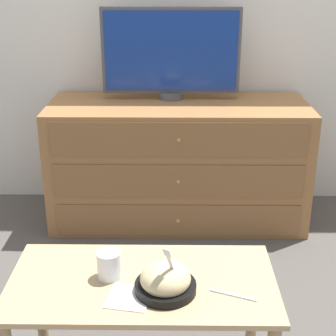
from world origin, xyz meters
The scene contains 8 objects.
ground_plane centered at (0.00, 0.00, 0.00)m, with size 12.00×12.00×0.00m, color #56514C.
dresser centered at (-0.04, -0.32, 0.37)m, with size 1.52×0.59×0.74m.
tv centered at (-0.08, -0.20, 1.01)m, with size 0.81×0.14×0.53m.
coffee_table centered at (-0.17, -1.72, 0.40)m, with size 0.93×0.47×0.48m.
takeout_bowl centered at (-0.09, -1.78, 0.52)m, with size 0.21×0.21×0.19m.
drink_cup centered at (-0.29, -1.70, 0.53)m, with size 0.08×0.08×0.10m.
napkin centered at (-0.21, -1.82, 0.49)m, with size 0.16×0.16×0.00m.
knife centered at (0.13, -1.81, 0.49)m, with size 0.15×0.07×0.01m.
Camera 1 is at (-0.07, -3.23, 1.52)m, focal length 55.00 mm.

